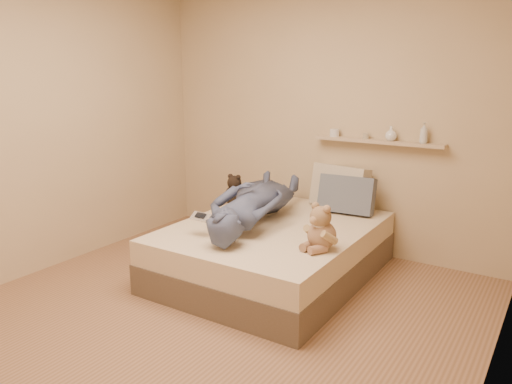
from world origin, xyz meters
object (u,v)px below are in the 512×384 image
Objects in this scene: wall_shelf at (377,141)px; game_console at (201,217)px; bed at (274,250)px; person at (253,202)px; teddy_bear at (321,231)px; pillow_cream at (340,187)px; dark_plush at (235,192)px; pillow_grey at (347,195)px.

game_console is at bearing -121.63° from wall_shelf.
bed is 1.22× the size of person.
pillow_cream reaches higher than teddy_bear.
dark_plush reaches higher than bed.
dark_plush is at bearing 152.08° from teddy_bear.
game_console is at bearing -71.97° from dark_plush.
game_console is 0.15× the size of wall_shelf.
game_console is at bearing -122.37° from bed.
game_console is at bearing -119.93° from pillow_grey.
dark_plush is 0.56m from person.
wall_shelf reaches higher than pillow_cream.
wall_shelf reaches higher than bed.
dark_plush is 1.06m from pillow_grey.
pillow_cream reaches higher than pillow_grey.
game_console is 1.78m from wall_shelf.
bed is at bearing -105.81° from pillow_cream.
game_console is at bearing -112.89° from pillow_cream.
person is at bearing -116.58° from pillow_cream.
game_console is (-0.35, -0.55, 0.38)m from bed.
pillow_grey is at bearing -140.97° from person.
bed is 0.96m from pillow_cream.
game_console is 0.92m from dark_plush.
game_console reaches higher than bed.
pillow_cream reaches higher than dark_plush.
dark_plush is 0.57× the size of pillow_cream.
teddy_bear is at bearing 146.54° from person.
bed is at bearing -27.43° from dark_plush.
person is at bearing -172.27° from bed.
game_console is 0.57× the size of dark_plush.
bed is 0.46m from person.
pillow_cream is (-0.35, 1.15, 0.05)m from teddy_bear.
pillow_grey is at bearing 62.10° from bed.
dark_plush is at bearing -149.82° from pillow_cream.
teddy_bear is 0.23× the size of person.
person is at bearing 159.54° from teddy_bear.
dark_plush is at bearing -153.74° from wall_shelf.
game_console is at bearing 60.64° from person.
pillow_cream is at bearing 30.18° from dark_plush.
pillow_cream reaches higher than person.
pillow_cream is at bearing 67.11° from game_console.
teddy_bear is 1.12× the size of dark_plush.
wall_shelf is at bearing 91.56° from teddy_bear.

